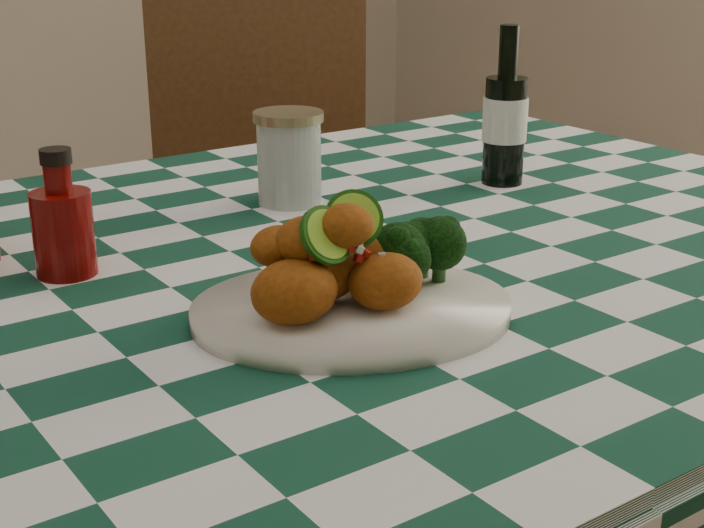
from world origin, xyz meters
TOP-DOWN VIEW (x-y plane):
  - plate at (-0.00, -0.17)m, footprint 0.37×0.34m
  - fried_chicken_pile at (-0.01, -0.17)m, footprint 0.15×0.11m
  - broccoli_side at (0.07, -0.16)m, footprint 0.09×0.09m
  - ketchup_bottle at (-0.17, 0.10)m, footprint 0.08×0.08m
  - mason_jar at (0.16, 0.19)m, footprint 0.11×0.11m
  - beer_bottle at (0.45, 0.11)m, footprint 0.07×0.07m
  - wooden_chair_right at (0.46, 0.75)m, footprint 0.61×0.62m

SIDE VIEW (x-z plane):
  - wooden_chair_right at x=0.46m, z-range 0.00..0.99m
  - plate at x=0.00m, z-range 0.79..0.80m
  - broccoli_side at x=0.07m, z-range 0.80..0.87m
  - mason_jar at x=0.16m, z-range 0.79..0.91m
  - fried_chicken_pile at x=-0.01m, z-range 0.80..0.90m
  - ketchup_bottle at x=-0.17m, z-range 0.79..0.92m
  - beer_bottle at x=0.45m, z-range 0.79..1.00m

